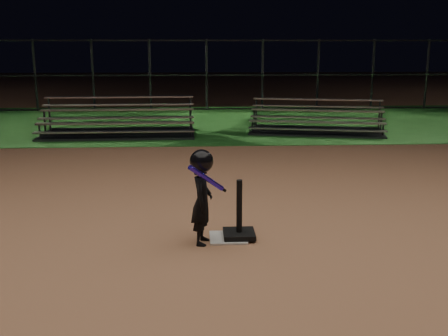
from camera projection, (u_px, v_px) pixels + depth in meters
ground at (228, 239)px, 6.44m from camera, size 80.00×80.00×0.00m
grass_strip at (209, 122)px, 16.16m from camera, size 60.00×8.00×0.01m
home_plate at (228, 238)px, 6.44m from camera, size 0.45×0.45×0.02m
batting_tee at (239, 227)px, 6.42m from camera, size 0.38×0.38×0.71m
child_batter at (202, 194)px, 6.16m from camera, size 0.46×0.53×1.13m
bleacher_left at (119, 128)px, 13.77m from camera, size 3.96×1.99×0.96m
bleacher_right at (316, 126)px, 14.18m from camera, size 3.77×2.41×0.85m
backstop_fence at (207, 75)px, 18.80m from camera, size 20.08×0.08×2.50m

